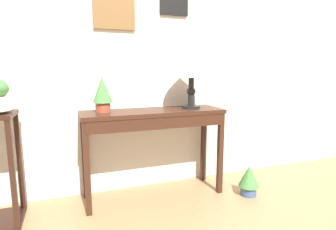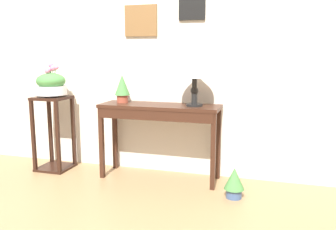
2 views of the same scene
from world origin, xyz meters
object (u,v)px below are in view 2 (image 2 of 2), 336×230
Objects in this scene: table_lamp at (195,66)px; pedestal_stand_left at (54,133)px; potted_plant_floor at (234,182)px; console_table at (159,116)px; potted_plant_on_console at (122,87)px; planter_bowl_wide at (51,84)px.

table_lamp reaches higher than pedestal_stand_left.
pedestal_stand_left reaches higher than potted_plant_floor.
console_table is 1.01m from potted_plant_floor.
potted_plant_on_console reaches higher than pedestal_stand_left.
potted_plant_on_console is 1.52m from potted_plant_floor.
pedestal_stand_left is at bearing 172.82° from potted_plant_floor.
console_table is 1.29m from planter_bowl_wide.
table_lamp is 1.63m from planter_bowl_wide.
pedestal_stand_left is (-1.62, -0.05, -0.77)m from table_lamp.
console_table is 4.18× the size of potted_plant_on_console.
planter_bowl_wide is 2.24m from potted_plant_floor.
potted_plant_floor is (0.45, -0.31, -1.03)m from table_lamp.
console_table is 3.33× the size of planter_bowl_wide.
pedestal_stand_left is at bearing -163.83° from planter_bowl_wide.
table_lamp is 1.81× the size of potted_plant_on_console.
console_table is 1.48× the size of pedestal_stand_left.
potted_plant_floor is at bearing -15.42° from potted_plant_on_console.
console_table is at bearing -176.34° from table_lamp.
table_lamp is 1.89× the size of potted_plant_floor.
pedestal_stand_left is 0.56m from planter_bowl_wide.
pedestal_stand_left is 2.93× the size of potted_plant_floor.
potted_plant_on_console is at bearing 5.79° from pedestal_stand_left.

